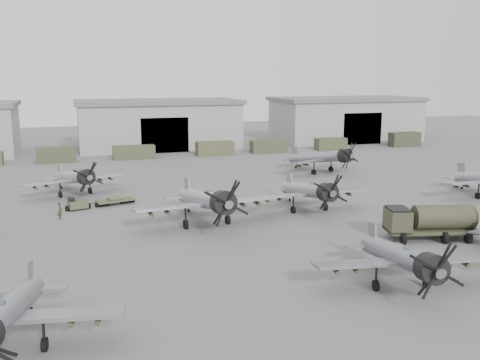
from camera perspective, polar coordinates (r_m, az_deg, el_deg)
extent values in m
plane|color=#60605E|center=(40.48, 5.47, -7.81)|extent=(220.00, 220.00, 0.00)
cube|color=gray|center=(98.77, -8.70, 5.73)|extent=(28.00, 14.00, 8.00)
cube|color=slate|center=(98.46, -8.78, 8.25)|extent=(29.00, 14.80, 0.70)
cube|color=black|center=(92.19, -8.02, 4.75)|extent=(8.12, 0.40, 6.00)
cube|color=gray|center=(111.12, 11.15, 6.24)|extent=(28.00, 14.00, 8.00)
cube|color=slate|center=(110.85, 11.24, 8.48)|extent=(29.00, 14.80, 0.70)
cube|color=black|center=(105.32, 12.90, 5.36)|extent=(8.12, 0.40, 6.00)
cube|color=#3C402A|center=(86.04, -19.01, 2.56)|extent=(5.73, 2.20, 2.33)
cube|color=#40442D|center=(86.52, -11.25, 2.92)|extent=(6.52, 2.20, 2.10)
cube|color=#4A4930|center=(88.92, -2.71, 3.40)|extent=(6.16, 2.20, 2.27)
cube|color=#3E422B|center=(91.82, 3.10, 3.61)|extent=(6.32, 2.20, 2.17)
cube|color=#42442D|center=(96.56, 9.65, 3.82)|extent=(5.53, 2.20, 2.09)
cube|color=#363A25|center=(104.34, 17.14, 4.17)|extent=(5.77, 2.20, 2.63)
cylinder|color=gray|center=(28.96, -23.38, -12.50)|extent=(2.82, 9.46, 2.76)
cube|color=gray|center=(28.58, -23.62, -13.34)|extent=(11.21, 3.71, 0.50)
cube|color=gray|center=(32.64, -21.52, -9.42)|extent=(0.34, 1.47, 1.76)
cylinder|color=black|center=(28.63, -20.11, -16.16)|extent=(0.36, 0.74, 0.71)
cylinder|color=black|center=(33.12, -21.38, -12.75)|extent=(0.15, 0.30, 0.28)
cylinder|color=gray|center=(35.43, 16.50, -7.69)|extent=(2.79, 9.50, 2.77)
cylinder|color=black|center=(31.71, 19.75, -8.87)|extent=(1.88, 1.65, 1.84)
cube|color=gray|center=(35.05, 16.85, -8.31)|extent=(11.25, 3.68, 0.50)
cube|color=gray|center=(39.01, 13.94, -5.60)|extent=(0.34, 1.47, 1.77)
ellipsoid|color=#3F4C54|center=(33.97, 17.58, -7.15)|extent=(0.69, 1.13, 0.50)
cylinder|color=black|center=(34.72, 14.28, -10.86)|extent=(0.36, 0.74, 0.71)
cylinder|color=black|center=(36.11, 19.30, -10.28)|extent=(0.36, 0.74, 0.71)
cylinder|color=black|center=(39.38, 13.96, -8.45)|extent=(0.15, 0.30, 0.28)
cylinder|color=#9B9DA3|center=(47.54, -3.89, -2.06)|extent=(2.59, 11.03, 3.22)
cylinder|color=black|center=(42.94, -1.78, -2.43)|extent=(2.11, 1.81, 2.14)
cube|color=#9B9DA3|center=(47.03, -3.64, -2.53)|extent=(13.04, 3.50, 0.58)
cube|color=#9B9DA3|center=(52.00, -5.65, -0.76)|extent=(0.29, 1.72, 2.06)
ellipsoid|color=#3F4C54|center=(45.82, -3.23, -1.36)|extent=(0.73, 1.29, 0.58)
cylinder|color=black|center=(46.67, -5.81, -4.77)|extent=(0.37, 0.85, 0.82)
cylinder|color=black|center=(47.93, -1.32, -4.29)|extent=(0.37, 0.85, 0.82)
cylinder|color=black|center=(52.23, -5.50, -3.27)|extent=(0.15, 0.34, 0.33)
cylinder|color=#919499|center=(52.82, 7.13, -1.07)|extent=(1.55, 9.71, 2.85)
cylinder|color=black|center=(48.94, 9.32, -1.29)|extent=(1.76, 1.48, 1.90)
cube|color=#919499|center=(52.39, 7.38, -1.44)|extent=(11.45, 2.23, 0.51)
cube|color=#919499|center=(56.61, 5.25, -0.06)|extent=(0.14, 1.52, 1.82)
ellipsoid|color=#3F4C54|center=(51.37, 7.85, -0.50)|extent=(0.57, 1.11, 0.51)
cylinder|color=black|center=(51.85, 5.70, -3.19)|extent=(0.27, 0.74, 0.73)
cylinder|color=black|center=(53.33, 9.11, -2.87)|extent=(0.27, 0.74, 0.73)
cylinder|color=black|center=(56.79, 5.33, -2.11)|extent=(0.12, 0.29, 0.29)
cube|color=#92959A|center=(67.56, 22.57, 0.99)|extent=(0.15, 1.55, 1.86)
cylinder|color=black|center=(62.92, 24.05, -1.56)|extent=(0.28, 0.75, 0.74)
cylinder|color=black|center=(67.71, 22.58, -0.76)|extent=(0.12, 0.30, 0.30)
cylinder|color=#9FA2A8|center=(62.18, -17.45, 0.28)|extent=(4.38, 9.26, 2.76)
cylinder|color=black|center=(58.23, -16.09, 0.31)|extent=(2.05, 1.88, 1.83)
cube|color=#9FA2A8|center=(61.73, -17.27, 0.00)|extent=(11.04, 5.53, 0.50)
cube|color=#9FA2A8|center=(66.02, -18.68, 0.94)|extent=(0.59, 1.42, 1.76)
ellipsoid|color=#3F4C54|center=(60.73, -17.03, 0.82)|extent=(0.85, 1.17, 0.49)
cylinder|color=black|center=(61.31, -18.60, -1.50)|extent=(0.47, 0.75, 0.71)
cylinder|color=black|center=(62.41, -15.69, -1.11)|extent=(0.47, 0.75, 0.71)
cylinder|color=black|center=(66.12, -18.50, -0.76)|extent=(0.19, 0.30, 0.28)
cylinder|color=gray|center=(73.70, 8.38, 2.43)|extent=(5.38, 9.74, 2.96)
cylinder|color=black|center=(70.85, 11.15, 2.56)|extent=(2.25, 2.10, 1.97)
cube|color=gray|center=(73.37, 8.72, 2.19)|extent=(11.65, 6.72, 0.53)
cube|color=gray|center=(76.57, 5.84, 2.92)|extent=(0.74, 1.48, 1.89)
ellipsoid|color=#3F4C54|center=(72.62, 9.32, 2.95)|extent=(0.98, 1.27, 0.53)
cylinder|color=black|center=(72.15, 7.88, 0.84)|extent=(0.55, 0.80, 0.76)
cylinder|color=black|center=(74.88, 9.68, 1.16)|extent=(0.55, 0.80, 0.76)
cylinder|color=black|center=(76.71, 5.97, 1.36)|extent=(0.23, 0.32, 0.30)
cube|color=#383825|center=(46.17, 19.73, -5.01)|extent=(7.72, 4.19, 0.26)
cube|color=#383825|center=(44.94, 16.45, -4.13)|extent=(2.23, 2.76, 1.78)
cylinder|color=#383825|center=(46.27, 20.89, -3.71)|extent=(5.17, 3.15, 1.99)
cube|color=black|center=(44.71, 16.52, -2.96)|extent=(2.05, 2.43, 0.16)
cylinder|color=black|center=(44.20, 17.01, -5.98)|extent=(0.54, 0.99, 0.94)
cylinder|color=black|center=(48.32, 21.93, -4.85)|extent=(0.54, 0.99, 0.94)
cube|color=#494A30|center=(55.23, -16.91, -2.49)|extent=(2.04, 1.55, 0.80)
cube|color=black|center=(54.96, -17.54, -2.05)|extent=(0.73, 1.01, 0.50)
cylinder|color=black|center=(55.30, -16.89, -2.79)|extent=(1.31, 0.87, 0.56)
cylinder|color=black|center=(55.61, -15.61, -2.43)|extent=(1.18, 0.40, 0.08)
cube|color=#494A30|center=(56.38, -13.18, -2.13)|extent=(4.06, 2.38, 0.18)
cylinder|color=black|center=(56.43, -13.17, -2.38)|extent=(1.57, 0.83, 0.44)
cylinder|color=#494A30|center=(56.33, -13.19, -1.93)|extent=(1.44, 0.69, 0.32)
imported|color=#373B26|center=(52.13, -18.64, -3.10)|extent=(0.44, 0.62, 1.62)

